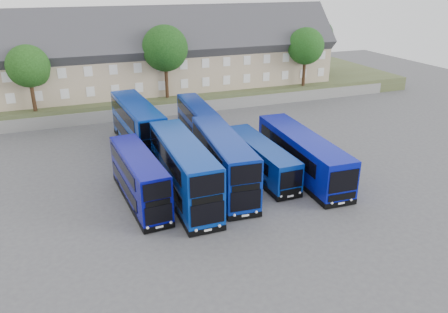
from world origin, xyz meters
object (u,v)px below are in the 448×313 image
dd_front_mid (184,171)px  tree_mid (166,50)px  dd_front_left (139,179)px  coach_east_a (261,159)px  tree_far (316,37)px  tree_east (306,47)px  tree_west (30,68)px

dd_front_mid → tree_mid: (4.87, 24.11, 5.73)m
dd_front_left → coach_east_a: dd_front_left is taller
tree_mid → tree_far: 26.80m
dd_front_left → tree_mid: 25.65m
dd_front_mid → tree_east: 34.66m
coach_east_a → tree_west: 29.26m
dd_front_mid → coach_east_a: (7.70, 1.91, -0.87)m
dd_front_mid → coach_east_a: bearing=14.3°
tree_mid → tree_far: size_ratio=1.06×
coach_east_a → tree_east: size_ratio=1.35×
dd_front_mid → tree_mid: tree_mid is taller
dd_front_mid → tree_west: (-11.13, 23.61, 4.71)m
coach_east_a → tree_mid: size_ratio=1.20×
tree_mid → tree_west: bearing=-178.2°
dd_front_left → tree_far: tree_far is taller
tree_mid → tree_far: bearing=14.0°
coach_east_a → tree_mid: (-2.83, 22.20, 6.60)m
coach_east_a → tree_mid: tree_mid is taller
coach_east_a → tree_far: 37.41m
dd_front_left → tree_mid: tree_mid is taller
dd_front_mid → tree_east: tree_east is taller
tree_west → tree_mid: bearing=1.8°
dd_front_left → dd_front_mid: (3.42, -0.61, 0.39)m
tree_east → tree_mid: bearing=178.6°
coach_east_a → dd_front_mid: bearing=-166.6°
dd_front_mid → dd_front_left: bearing=170.2°
dd_front_left → tree_east: (28.29, 22.99, 5.43)m
dd_front_left → tree_west: bearing=104.6°
dd_front_mid → tree_far: tree_far is taller
dd_front_mid → tree_west: bearing=115.6°
dd_front_mid → tree_far: (30.87, 30.61, 5.39)m
coach_east_a → tree_far: bearing=50.5°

